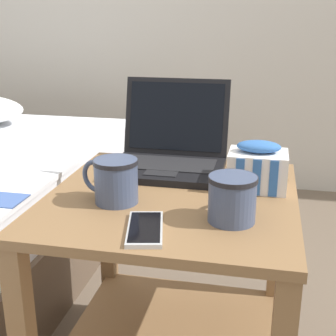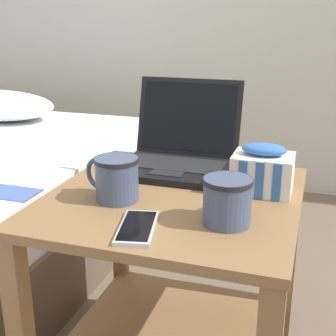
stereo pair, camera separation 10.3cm
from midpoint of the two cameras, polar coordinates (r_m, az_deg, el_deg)
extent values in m
cube|color=olive|center=(1.10, 3.40, -3.84)|extent=(0.58, 0.59, 0.02)
cube|color=olive|center=(1.53, -3.79, -8.64)|extent=(0.04, 0.04, 0.53)
cube|color=olive|center=(1.44, 16.40, -11.25)|extent=(0.04, 0.04, 0.53)
cube|color=black|center=(1.25, 3.12, -0.21)|extent=(0.30, 0.22, 0.02)
cube|color=#232326|center=(1.26, 3.32, 0.48)|extent=(0.26, 0.12, 0.00)
cube|color=#232326|center=(1.19, 2.36, -0.63)|extent=(0.08, 0.05, 0.00)
cube|color=black|center=(1.35, 4.75, 6.21)|extent=(0.30, 0.06, 0.21)
cube|color=black|center=(1.34, 4.71, 6.22)|extent=(0.27, 0.05, 0.19)
cube|color=blue|center=(1.38, 1.84, 8.30)|extent=(0.04, 0.01, 0.04)
cube|color=yellow|center=(1.35, 4.87, 6.71)|extent=(0.03, 0.01, 0.02)
cube|color=blue|center=(1.36, 4.94, 8.74)|extent=(0.03, 0.01, 0.03)
cube|color=black|center=(1.34, 7.95, 5.46)|extent=(0.04, 0.01, 0.04)
cylinder|color=#3F4C6B|center=(0.95, 10.34, -4.09)|extent=(0.10, 0.10, 0.10)
cylinder|color=black|center=(0.93, 10.49, -1.62)|extent=(0.10, 0.10, 0.01)
cylinder|color=black|center=(0.94, 10.46, -2.14)|extent=(0.09, 0.09, 0.01)
torus|color=#3F4C6B|center=(0.99, 11.63, -2.99)|extent=(0.03, 0.08, 0.08)
cylinder|color=#3F4C6B|center=(1.05, -3.47, -1.42)|extent=(0.10, 0.10, 0.10)
cylinder|color=black|center=(1.04, -3.52, 0.93)|extent=(0.10, 0.10, 0.01)
cylinder|color=black|center=(1.04, -3.51, 0.46)|extent=(0.09, 0.09, 0.01)
torus|color=#3F4C6B|center=(1.08, -5.71, -0.77)|extent=(0.08, 0.03, 0.08)
cube|color=white|center=(1.14, 14.02, -0.69)|extent=(0.14, 0.11, 0.09)
cube|color=#3366B2|center=(1.09, 11.75, -1.39)|extent=(0.02, 0.00, 0.09)
cube|color=#3366B2|center=(1.08, 13.76, -1.59)|extent=(0.02, 0.00, 0.09)
cube|color=#3366B2|center=(1.08, 15.78, -1.80)|extent=(0.02, 0.00, 0.09)
ellipsoid|color=#3366B2|center=(1.12, 14.25, 2.19)|extent=(0.11, 0.07, 0.03)
cube|color=#B7BABC|center=(0.92, -0.57, -7.36)|extent=(0.10, 0.16, 0.01)
cube|color=black|center=(0.92, -0.57, -7.07)|extent=(0.09, 0.15, 0.00)
camera|label=1|loc=(0.05, -87.14, 0.95)|focal=50.00mm
camera|label=2|loc=(0.05, 92.86, -0.95)|focal=50.00mm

